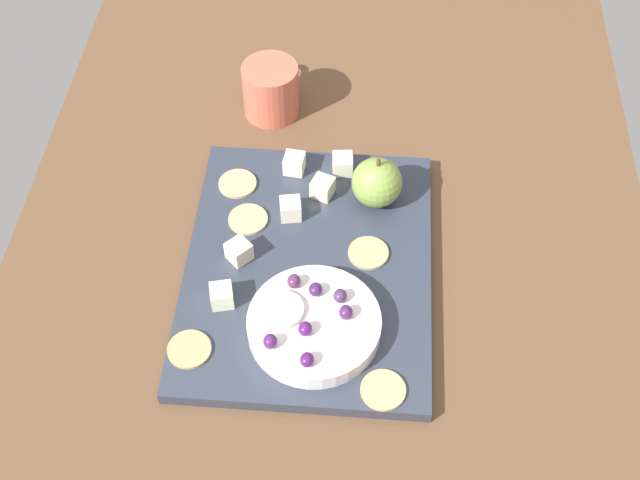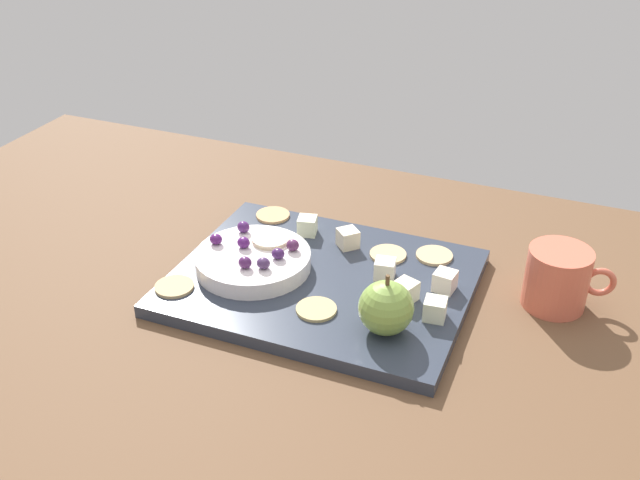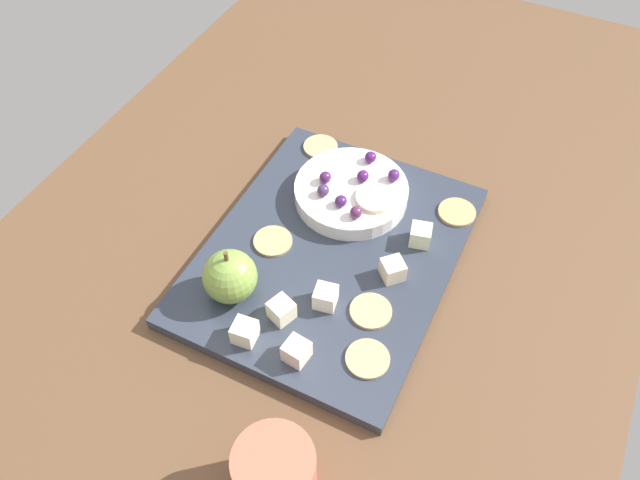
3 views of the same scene
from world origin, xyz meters
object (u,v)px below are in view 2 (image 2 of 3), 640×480
at_px(cracker_2, 316,309).
at_px(grape_6, 293,245).
at_px(cheese_cube_5, 385,269).
at_px(grape_1, 278,254).
at_px(platter, 322,282).
at_px(grape_5, 263,263).
at_px(cheese_cube_3, 348,238).
at_px(cheese_cube_4, 405,291).
at_px(serving_dish, 253,260).
at_px(cheese_cube_1, 307,226).
at_px(cheese_cube_0, 445,281).
at_px(grape_2, 245,263).
at_px(cracker_0, 434,255).
at_px(apple_slice_0, 271,239).
at_px(grape_3, 244,243).
at_px(cheese_cube_2, 435,309).
at_px(grape_4, 243,227).
at_px(grape_0, 216,239).
at_px(cracker_3, 388,254).
at_px(cracker_4, 174,287).
at_px(cracker_1, 273,215).
at_px(cup, 558,278).
at_px(apple_whole, 386,308).

xyz_separation_m(cracker_2, grape_6, (-0.07, 0.08, 0.03)).
relative_size(cheese_cube_5, grape_1, 1.49).
distance_m(platter, grape_5, 0.09).
relative_size(cheese_cube_3, cheese_cube_4, 1.00).
distance_m(serving_dish, cheese_cube_1, 0.11).
distance_m(platter, cheese_cube_3, 0.09).
xyz_separation_m(grape_5, grape_6, (0.02, 0.05, 0.00)).
bearing_deg(cheese_cube_0, grape_1, -167.93).
distance_m(platter, grape_2, 0.11).
relative_size(cracker_2, grape_2, 2.87).
xyz_separation_m(cracker_0, apple_slice_0, (-0.21, -0.08, 0.02)).
relative_size(cheese_cube_1, grape_5, 1.49).
bearing_deg(cheese_cube_3, cracker_0, 9.07).
height_order(cracker_0, grape_3, grape_3).
bearing_deg(grape_6, cracker_0, 28.27).
bearing_deg(cheese_cube_2, grape_6, 167.81).
bearing_deg(grape_4, cheese_cube_5, -0.46).
xyz_separation_m(cheese_cube_4, grape_6, (-0.16, 0.02, 0.02)).
bearing_deg(grape_1, grape_0, 178.81).
xyz_separation_m(cheese_cube_4, cracker_0, (0.01, 0.11, -0.01)).
bearing_deg(apple_slice_0, grape_4, 170.32).
distance_m(cheese_cube_2, cracker_2, 0.14).
distance_m(cracker_3, apple_slice_0, 0.16).
height_order(cheese_cube_4, grape_6, grape_6).
bearing_deg(cracker_4, cheese_cube_1, 61.91).
distance_m(cracker_1, grape_2, 0.18).
bearing_deg(cracker_4, cracker_0, 34.78).
bearing_deg(cracker_2, cracker_3, 74.84).
relative_size(grape_1, cup, 0.16).
bearing_deg(grape_3, serving_dish, -25.91).
distance_m(cheese_cube_4, grape_5, 0.18).
relative_size(cheese_cube_4, cracker_1, 0.52).
bearing_deg(apple_slice_0, cup, 8.39).
bearing_deg(cheese_cube_1, cracker_0, 2.40).
relative_size(cracker_2, grape_3, 2.87).
bearing_deg(apple_slice_0, cracker_0, 21.31).
distance_m(serving_dish, grape_3, 0.03).
height_order(cheese_cube_0, grape_6, grape_6).
bearing_deg(serving_dish, grape_4, 129.10).
bearing_deg(grape_1, cracker_4, -142.73).
bearing_deg(grape_0, serving_dish, -3.13).
relative_size(cheese_cube_1, apple_slice_0, 0.51).
bearing_deg(cheese_cube_3, cracker_1, 163.85).
bearing_deg(apple_slice_0, cheese_cube_1, 73.00).
bearing_deg(cheese_cube_0, grape_4, -179.79).
distance_m(cheese_cube_3, cracker_0, 0.12).
height_order(cracker_2, grape_2, grape_2).
bearing_deg(cracker_2, cracker_1, 127.80).
xyz_separation_m(grape_0, grape_6, (0.10, 0.02, 0.00)).
bearing_deg(cracker_0, apple_whole, -93.66).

